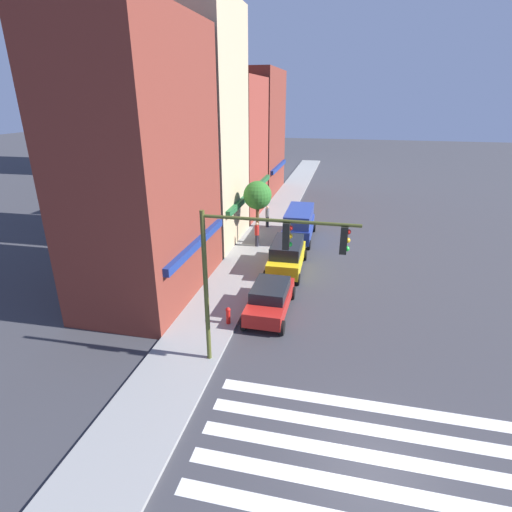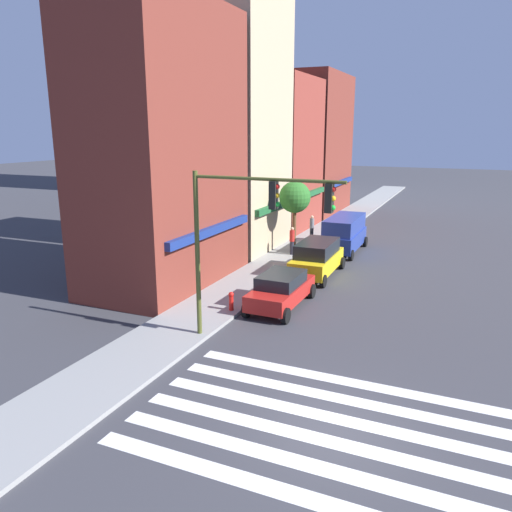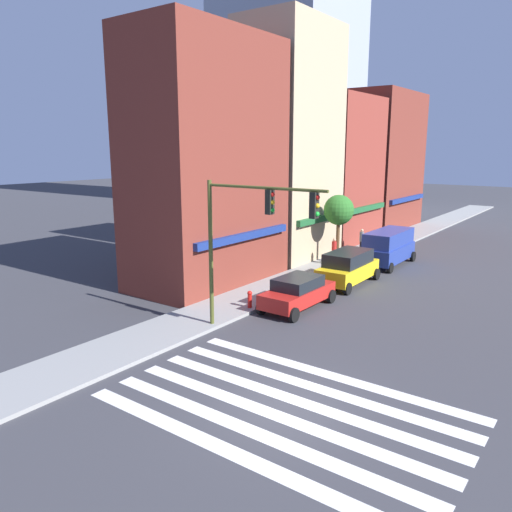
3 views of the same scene
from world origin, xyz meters
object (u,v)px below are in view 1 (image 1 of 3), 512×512
Objects in this scene: traffic_signal at (258,260)px; van_blue at (299,223)px; fire_hydrant at (228,315)px; street_tree at (258,196)px; pedestrian_grey_coat at (267,216)px; sedan_red at (270,298)px; pedestrian_red_jacket at (257,234)px; suv_yellow at (287,255)px.

traffic_signal reaches higher than van_blue.
fire_hydrant is 0.18× the size of street_tree.
sedan_red is at bearing -174.62° from pedestrian_grey_coat.
sedan_red is 11.58m from van_blue.
traffic_signal is 1.41× the size of street_tree.
van_blue is at bearing -7.33° from fire_hydrant.
pedestrian_red_jacket is (8.94, 2.69, 0.23)m from sedan_red.
sedan_red is at bearing 178.79° from suv_yellow.
suv_yellow is at bearing 1.93° from traffic_signal.
van_blue is at bearing 3.92° from pedestrian_red_jacket.
sedan_red is 2.49× the size of pedestrian_red_jacket.
street_tree reaches higher than van_blue.
sedan_red is (4.41, 0.33, -3.84)m from traffic_signal.
pedestrian_grey_coat is 15.30m from fire_hydrant.
pedestrian_grey_coat is at bearing 18.17° from suv_yellow.
pedestrian_red_jacket reaches higher than fire_hydrant.
traffic_signal is at bearing -179.27° from suv_yellow.
suv_yellow is 5.63× the size of fire_hydrant.
street_tree is at bearing 32.79° from suv_yellow.
suv_yellow is (9.91, 0.33, -3.65)m from traffic_signal.
traffic_signal is 5.33m from fire_hydrant.
street_tree is (4.15, 2.80, 2.64)m from suv_yellow.
pedestrian_red_jacket reaches higher than sedan_red.
pedestrian_red_jacket is at bearing -170.83° from street_tree.
traffic_signal reaches higher than street_tree.
pedestrian_red_jacket is at bearing 17.21° from sedan_red.
traffic_signal is at bearing -179.80° from van_blue.
fire_hydrant is 11.76m from street_tree.
fire_hydrant is at bearing -174.44° from street_tree.
pedestrian_grey_coat is at bearing 4.31° from fire_hydrant.
fire_hydrant is (2.76, 2.03, -4.07)m from traffic_signal.
van_blue is 2.84× the size of pedestrian_red_jacket.
van_blue is 3.76m from pedestrian_red_jacket.
sedan_red is 5.24× the size of fire_hydrant.
pedestrian_grey_coat is 0.39× the size of street_tree.
fire_hydrant is (-13.22, 1.70, -0.67)m from van_blue.
suv_yellow reaches higher than pedestrian_red_jacket.
traffic_signal is at bearing -143.65° from fire_hydrant.
street_tree is (0.71, 0.11, 2.59)m from pedestrian_red_jacket.
pedestrian_red_jacket is 10.65m from fire_hydrant.
pedestrian_red_jacket is (-2.63, 2.69, -0.21)m from van_blue.
traffic_signal reaches higher than pedestrian_grey_coat.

